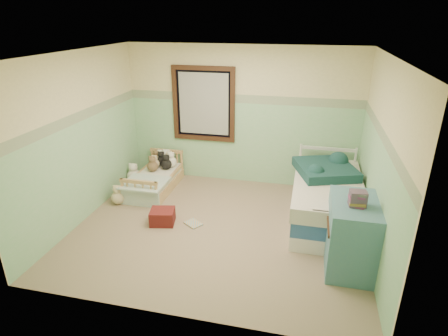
% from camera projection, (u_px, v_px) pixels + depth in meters
% --- Properties ---
extents(floor, '(4.20, 3.60, 0.02)m').
position_uv_depth(floor, '(218.00, 229.00, 5.56)').
color(floor, brown).
rests_on(floor, ground).
extents(ceiling, '(4.20, 3.60, 0.02)m').
position_uv_depth(ceiling, '(217.00, 53.00, 4.60)').
color(ceiling, white).
rests_on(ceiling, wall_back).
extents(wall_back, '(4.20, 0.04, 2.50)m').
position_uv_depth(wall_back, '(242.00, 117.00, 6.70)').
color(wall_back, beige).
rests_on(wall_back, floor).
extents(wall_front, '(4.20, 0.04, 2.50)m').
position_uv_depth(wall_front, '(171.00, 212.00, 3.46)').
color(wall_front, beige).
rests_on(wall_front, floor).
extents(wall_left, '(0.04, 3.60, 2.50)m').
position_uv_depth(wall_left, '(80.00, 138.00, 5.52)').
color(wall_left, beige).
rests_on(wall_left, floor).
extents(wall_right, '(0.04, 3.60, 2.50)m').
position_uv_depth(wall_right, '(381.00, 162.00, 4.64)').
color(wall_right, beige).
rests_on(wall_right, floor).
extents(wainscot_mint, '(4.20, 0.01, 1.50)m').
position_uv_depth(wainscot_mint, '(241.00, 143.00, 6.88)').
color(wainscot_mint, '#81C185').
rests_on(wainscot_mint, floor).
extents(border_strip, '(4.20, 0.01, 0.15)m').
position_uv_depth(border_strip, '(242.00, 99.00, 6.56)').
color(border_strip, '#405E47').
rests_on(border_strip, wall_back).
extents(window_frame, '(1.16, 0.06, 1.36)m').
position_uv_depth(window_frame, '(203.00, 104.00, 6.73)').
color(window_frame, black).
rests_on(window_frame, wall_back).
extents(window_blinds, '(0.92, 0.01, 1.12)m').
position_uv_depth(window_blinds, '(204.00, 104.00, 6.74)').
color(window_blinds, beige).
rests_on(window_blinds, window_frame).
extents(toddler_bed_frame, '(0.66, 1.32, 0.17)m').
position_uv_depth(toddler_bed_frame, '(155.00, 185.00, 6.77)').
color(toddler_bed_frame, '#96653D').
rests_on(toddler_bed_frame, floor).
extents(toddler_mattress, '(0.60, 1.26, 0.12)m').
position_uv_depth(toddler_mattress, '(155.00, 177.00, 6.72)').
color(toddler_mattress, silver).
rests_on(toddler_mattress, toddler_bed_frame).
extents(patchwork_quilt, '(0.72, 0.66, 0.03)m').
position_uv_depth(patchwork_quilt, '(145.00, 183.00, 6.32)').
color(patchwork_quilt, '#6F9EC8').
rests_on(patchwork_quilt, toddler_mattress).
extents(plush_bed_brown, '(0.18, 0.18, 0.18)m').
position_uv_depth(plush_bed_brown, '(157.00, 159.00, 7.14)').
color(plush_bed_brown, brown).
rests_on(plush_bed_brown, toddler_mattress).
extents(plush_bed_white, '(0.21, 0.21, 0.21)m').
position_uv_depth(plush_bed_white, '(167.00, 159.00, 7.09)').
color(plush_bed_white, white).
rests_on(plush_bed_white, toddler_mattress).
extents(plush_bed_tan, '(0.17, 0.17, 0.17)m').
position_uv_depth(plush_bed_tan, '(155.00, 164.00, 6.93)').
color(plush_bed_tan, beige).
rests_on(plush_bed_tan, toddler_mattress).
extents(plush_bed_dark, '(0.20, 0.20, 0.20)m').
position_uv_depth(plush_bed_dark, '(166.00, 164.00, 6.88)').
color(plush_bed_dark, black).
rests_on(plush_bed_dark, toddler_mattress).
extents(plush_floor_cream, '(0.26, 0.26, 0.26)m').
position_uv_depth(plush_floor_cream, '(134.00, 176.00, 7.03)').
color(plush_floor_cream, white).
rests_on(plush_floor_cream, floor).
extents(plush_floor_tan, '(0.23, 0.23, 0.23)m').
position_uv_depth(plush_floor_tan, '(118.00, 198.00, 6.23)').
color(plush_floor_tan, beige).
rests_on(plush_floor_tan, floor).
extents(twin_bed_frame, '(0.97, 1.93, 0.22)m').
position_uv_depth(twin_bed_frame, '(325.00, 214.00, 5.73)').
color(twin_bed_frame, white).
rests_on(twin_bed_frame, floor).
extents(twin_boxspring, '(0.97, 1.93, 0.22)m').
position_uv_depth(twin_boxspring, '(326.00, 201.00, 5.65)').
color(twin_boxspring, navy).
rests_on(twin_boxspring, twin_bed_frame).
extents(twin_mattress, '(1.00, 1.97, 0.22)m').
position_uv_depth(twin_mattress, '(328.00, 188.00, 5.56)').
color(twin_mattress, beige).
rests_on(twin_mattress, twin_boxspring).
extents(teal_blanket, '(1.06, 1.09, 0.14)m').
position_uv_depth(teal_blanket, '(325.00, 169.00, 5.78)').
color(teal_blanket, '#133135').
rests_on(teal_blanket, twin_mattress).
extents(dresser, '(0.56, 0.90, 0.90)m').
position_uv_depth(dresser, '(351.00, 235.00, 4.57)').
color(dresser, teal).
rests_on(dresser, floor).
extents(book_stack, '(0.20, 0.17, 0.19)m').
position_uv_depth(book_stack, '(358.00, 199.00, 4.28)').
color(book_stack, brown).
rests_on(book_stack, dresser).
extents(red_pillow, '(0.41, 0.38, 0.22)m').
position_uv_depth(red_pillow, '(163.00, 217.00, 5.65)').
color(red_pillow, maroon).
rests_on(red_pillow, floor).
extents(floor_book, '(0.31, 0.30, 0.02)m').
position_uv_depth(floor_book, '(193.00, 224.00, 5.65)').
color(floor_book, orange).
rests_on(floor_book, floor).
extents(extra_plush_0, '(0.20, 0.20, 0.20)m').
position_uv_depth(extra_plush_0, '(169.00, 160.00, 7.07)').
color(extra_plush_0, beige).
rests_on(extra_plush_0, toddler_mattress).
extents(extra_plush_1, '(0.20, 0.20, 0.20)m').
position_uv_depth(extra_plush_1, '(153.00, 166.00, 6.79)').
color(extra_plush_1, brown).
rests_on(extra_plush_1, toddler_mattress).
extents(extra_plush_2, '(0.19, 0.19, 0.19)m').
position_uv_depth(extra_plush_2, '(161.00, 159.00, 7.14)').
color(extra_plush_2, white).
rests_on(extra_plush_2, toddler_mattress).
extents(extra_plush_3, '(0.19, 0.19, 0.19)m').
position_uv_depth(extra_plush_3, '(162.00, 161.00, 7.06)').
color(extra_plush_3, black).
rests_on(extra_plush_3, toddler_mattress).
extents(extra_plush_4, '(0.20, 0.20, 0.20)m').
position_uv_depth(extra_plush_4, '(171.00, 162.00, 6.99)').
color(extra_plush_4, white).
rests_on(extra_plush_4, toddler_mattress).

